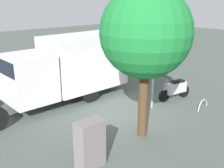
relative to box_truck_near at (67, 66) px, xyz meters
name	(u,v)px	position (x,y,z in m)	size (l,w,h in m)	color
ground_plane	(119,114)	(-0.69, 2.84, -1.59)	(60.00, 60.00, 0.00)	#48514A
box_truck_near	(67,66)	(0.00, 0.00, 0.00)	(7.01, 2.50, 2.86)	black
motorcycle	(175,89)	(-3.82, 3.17, -1.07)	(1.81, 0.60, 1.20)	black
stop_sign	(154,64)	(-2.27, 3.18, 0.33)	(0.71, 0.33, 2.88)	#9E9EA3
street_tree	(146,33)	(-0.19, 4.63, 1.91)	(2.90, 2.90, 4.97)	#47301E
utility_cabinet	(90,144)	(2.25, 5.01, -0.89)	(0.79, 0.46, 1.40)	slate
bike_rack_hoop	(202,108)	(-3.85, 4.63, -1.59)	(0.85, 0.85, 0.05)	#B7B7BC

